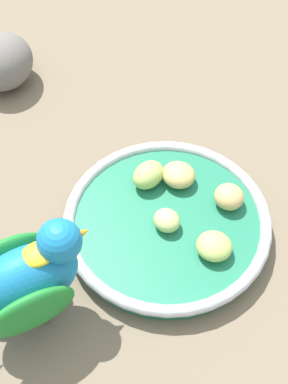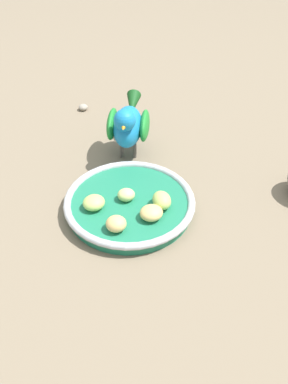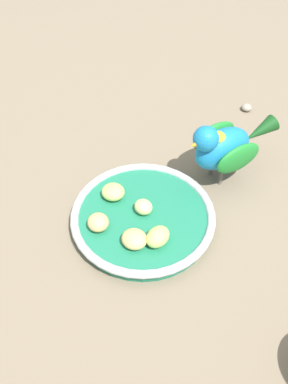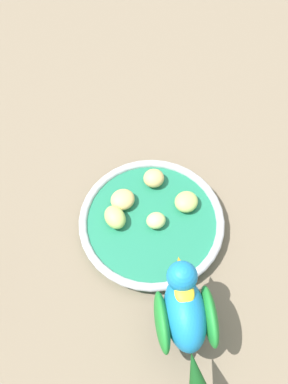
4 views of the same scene
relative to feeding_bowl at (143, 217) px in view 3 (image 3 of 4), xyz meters
The scene contains 9 objects.
ground_plane 0.03m from the feeding_bowl, 132.60° to the right, with size 4.00×4.00×0.00m, color #756651.
feeding_bowl is the anchor object (origin of this frame).
apple_piece_0 0.02m from the feeding_bowl, 73.74° to the left, with size 0.03×0.03×0.02m, color #C6D17A.
apple_piece_1 0.07m from the feeding_bowl, behind, with size 0.03×0.03×0.02m, color tan.
apple_piece_2 0.06m from the feeding_bowl, 78.71° to the right, with size 0.04×0.03×0.03m, color #B2CC66.
apple_piece_3 0.06m from the feeding_bowl, 114.06° to the right, with size 0.04×0.03×0.02m, color tan.
apple_piece_4 0.06m from the feeding_bowl, 130.05° to the left, with size 0.04×0.03×0.02m, color #B2CC66.
parrot 0.17m from the feeding_bowl, 26.57° to the left, with size 0.17×0.10×0.12m.
pebble_0 0.36m from the feeding_bowl, 43.00° to the left, with size 0.02×0.02×0.01m, color gray.
Camera 3 is at (-0.06, -0.37, 0.50)m, focal length 38.29 mm.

